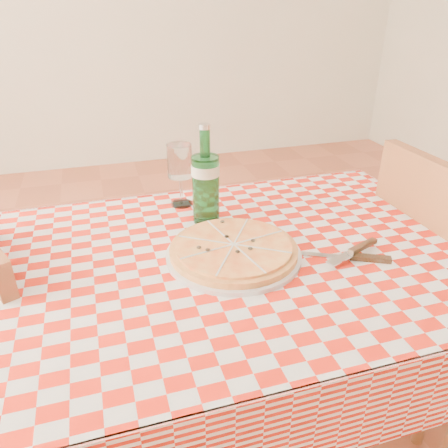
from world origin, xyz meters
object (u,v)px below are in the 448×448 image
at_px(water_bottle, 206,175).
at_px(wine_glass, 180,175).
at_px(chair_near, 437,275).
at_px(pizza_plate, 234,249).
at_px(dining_table, 237,285).

height_order(water_bottle, wine_glass, water_bottle).
bearing_deg(chair_near, pizza_plate, -178.51).
bearing_deg(water_bottle, wine_glass, 109.03).
distance_m(chair_near, pizza_plate, 0.75).
xyz_separation_m(chair_near, water_bottle, (-0.72, 0.19, 0.36)).
relative_size(water_bottle, wine_glass, 1.47).
relative_size(dining_table, chair_near, 1.27).
bearing_deg(wine_glass, chair_near, -23.13).
relative_size(chair_near, pizza_plate, 2.72).
distance_m(water_bottle, wine_glass, 0.15).
height_order(dining_table, chair_near, chair_near).
distance_m(pizza_plate, water_bottle, 0.25).
bearing_deg(dining_table, pizza_plate, -147.16).
height_order(chair_near, pizza_plate, chair_near).
bearing_deg(wine_glass, water_bottle, -70.97).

